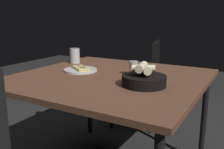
{
  "coord_description": "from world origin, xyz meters",
  "views": [
    {
      "loc": [
        -1.33,
        -0.79,
        1.1
      ],
      "look_at": [
        -0.09,
        -0.07,
        0.76
      ],
      "focal_mm": 40.35,
      "sensor_mm": 36.0,
      "label": 1
    }
  ],
  "objects_px": {
    "pizza_plate": "(81,70)",
    "bread_basket": "(144,78)",
    "dining_table": "(110,84)",
    "chair_far": "(143,78)",
    "beer_glass": "(75,56)",
    "pepper_shaker": "(133,69)"
  },
  "relations": [
    {
      "from": "pepper_shaker",
      "to": "pizza_plate",
      "type": "bearing_deg",
      "value": 101.68
    },
    {
      "from": "bread_basket",
      "to": "chair_far",
      "type": "relative_size",
      "value": 0.28
    },
    {
      "from": "dining_table",
      "to": "bread_basket",
      "type": "bearing_deg",
      "value": -110.29
    },
    {
      "from": "dining_table",
      "to": "bread_basket",
      "type": "height_order",
      "value": "bread_basket"
    },
    {
      "from": "dining_table",
      "to": "pizza_plate",
      "type": "bearing_deg",
      "value": 85.13
    },
    {
      "from": "pizza_plate",
      "to": "bread_basket",
      "type": "distance_m",
      "value": 0.54
    },
    {
      "from": "bread_basket",
      "to": "beer_glass",
      "type": "bearing_deg",
      "value": 65.14
    },
    {
      "from": "bread_basket",
      "to": "dining_table",
      "type": "bearing_deg",
      "value": 69.71
    },
    {
      "from": "dining_table",
      "to": "pizza_plate",
      "type": "relative_size",
      "value": 5.04
    },
    {
      "from": "bread_basket",
      "to": "beer_glass",
      "type": "distance_m",
      "value": 0.82
    },
    {
      "from": "pizza_plate",
      "to": "beer_glass",
      "type": "relative_size",
      "value": 1.92
    },
    {
      "from": "beer_glass",
      "to": "pizza_plate",
      "type": "bearing_deg",
      "value": -134.87
    },
    {
      "from": "bread_basket",
      "to": "beer_glass",
      "type": "relative_size",
      "value": 2.04
    },
    {
      "from": "chair_far",
      "to": "pepper_shaker",
      "type": "bearing_deg",
      "value": -161.29
    },
    {
      "from": "dining_table",
      "to": "pizza_plate",
      "type": "height_order",
      "value": "pizza_plate"
    },
    {
      "from": "dining_table",
      "to": "chair_far",
      "type": "height_order",
      "value": "chair_far"
    },
    {
      "from": "dining_table",
      "to": "chair_far",
      "type": "xyz_separation_m",
      "value": [
        0.93,
        0.16,
        -0.18
      ]
    },
    {
      "from": "pizza_plate",
      "to": "beer_glass",
      "type": "bearing_deg",
      "value": 45.13
    },
    {
      "from": "beer_glass",
      "to": "chair_far",
      "type": "bearing_deg",
      "value": -23.68
    },
    {
      "from": "pizza_plate",
      "to": "bread_basket",
      "type": "xyz_separation_m",
      "value": [
        -0.12,
        -0.52,
        0.03
      ]
    },
    {
      "from": "dining_table",
      "to": "beer_glass",
      "type": "height_order",
      "value": "beer_glass"
    },
    {
      "from": "pizza_plate",
      "to": "bread_basket",
      "type": "relative_size",
      "value": 0.94
    }
  ]
}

